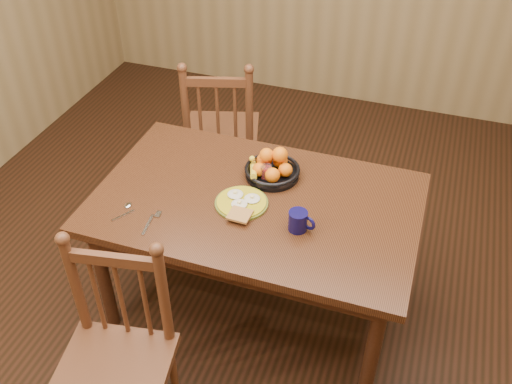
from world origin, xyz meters
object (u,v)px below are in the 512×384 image
(breakfast_plate, at_px, (241,203))
(fruit_bowl, at_px, (272,168))
(coffee_mug, at_px, (299,221))
(dining_table, at_px, (256,213))
(chair_near, at_px, (116,360))
(chair_far, at_px, (221,132))

(breakfast_plate, relative_size, fruit_bowl, 1.00)
(coffee_mug, relative_size, fruit_bowl, 0.46)
(dining_table, xyz_separation_m, chair_near, (-0.31, -0.90, -0.17))
(chair_near, xyz_separation_m, coffee_mug, (0.57, 0.76, 0.30))
(chair_far, xyz_separation_m, chair_near, (0.22, -1.77, -0.01))
(dining_table, distance_m, breakfast_plate, 0.13)
(breakfast_plate, distance_m, fruit_bowl, 0.29)
(chair_near, bearing_deg, fruit_bowl, 63.64)
(chair_near, distance_m, fruit_bowl, 1.20)
(fruit_bowl, bearing_deg, breakfast_plate, -103.98)
(dining_table, bearing_deg, coffee_mug, -28.42)
(dining_table, bearing_deg, fruit_bowl, 86.44)
(breakfast_plate, relative_size, coffee_mug, 2.16)
(dining_table, distance_m, fruit_bowl, 0.26)
(coffee_mug, height_order, fruit_bowl, fruit_bowl)
(chair_near, height_order, breakfast_plate, chair_near)
(dining_table, distance_m, chair_far, 1.03)
(chair_near, distance_m, breakfast_plate, 0.92)
(chair_far, xyz_separation_m, fruit_bowl, (0.55, -0.65, 0.29))
(breakfast_plate, height_order, coffee_mug, coffee_mug)
(chair_far, xyz_separation_m, coffee_mug, (0.79, -1.00, 0.29))
(chair_near, bearing_deg, coffee_mug, 43.21)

